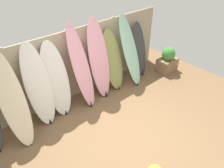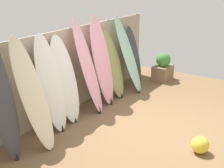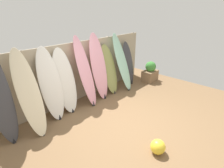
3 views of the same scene
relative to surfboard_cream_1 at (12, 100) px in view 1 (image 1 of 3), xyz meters
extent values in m
plane|color=brown|center=(1.64, -1.50, -0.95)|extent=(7.68, 7.68, 0.00)
cube|color=tan|center=(1.64, 0.50, -0.05)|extent=(6.08, 0.04, 1.80)
cylinder|color=gray|center=(0.20, 0.54, -0.05)|extent=(0.10, 0.10, 1.80)
cylinder|color=gray|center=(1.64, 0.54, -0.05)|extent=(0.10, 0.10, 1.80)
cylinder|color=gray|center=(3.08, 0.54, -0.05)|extent=(0.10, 0.10, 1.80)
cylinder|color=gray|center=(4.52, 0.54, -0.05)|extent=(0.10, 0.10, 1.80)
ellipsoid|color=beige|center=(0.00, 0.00, 0.01)|extent=(0.52, 0.83, 1.93)
cone|color=black|center=(0.00, -0.34, -0.89)|extent=(0.08, 0.08, 0.11)
ellipsoid|color=white|center=(0.61, 0.16, -0.02)|extent=(0.58, 0.57, 1.87)
cone|color=black|center=(0.61, -0.07, -0.88)|extent=(0.08, 0.08, 0.13)
ellipsoid|color=white|center=(1.05, 0.19, -0.07)|extent=(0.61, 0.55, 1.76)
cone|color=black|center=(1.05, -0.03, -0.89)|extent=(0.08, 0.08, 0.10)
ellipsoid|color=pink|center=(1.67, 0.10, 0.06)|extent=(0.52, 0.73, 2.02)
cone|color=black|center=(1.67, -0.20, -0.86)|extent=(0.08, 0.08, 0.16)
ellipsoid|color=pink|center=(2.23, 0.11, 0.06)|extent=(0.59, 0.63, 2.04)
cone|color=black|center=(2.23, -0.13, -0.86)|extent=(0.08, 0.08, 0.17)
ellipsoid|color=olive|center=(2.72, 0.13, -0.14)|extent=(0.60, 0.63, 1.63)
cone|color=black|center=(2.72, -0.12, -0.89)|extent=(0.08, 0.08, 0.11)
ellipsoid|color=#9ED6BC|center=(3.25, 0.02, 0.02)|extent=(0.55, 0.84, 1.94)
cone|color=black|center=(3.25, -0.32, -0.89)|extent=(0.08, 0.08, 0.11)
ellipsoid|color=#38383D|center=(3.79, 0.15, -0.16)|extent=(0.51, 0.52, 1.58)
cone|color=black|center=(3.79, -0.05, -0.86)|extent=(0.08, 0.08, 0.16)
cube|color=#846647|center=(4.54, -0.38, -0.75)|extent=(0.63, 0.43, 0.42)
sphere|color=#3D8838|center=(4.54, -0.38, -0.37)|extent=(0.41, 0.41, 0.41)
camera|label=1|loc=(-0.76, -3.72, 2.60)|focal=35.00mm
camera|label=2|loc=(-3.37, -3.79, 1.90)|focal=50.00mm
camera|label=3|loc=(-1.30, -3.67, 1.72)|focal=28.00mm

